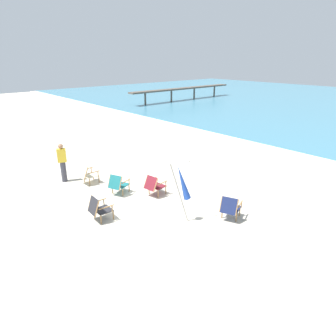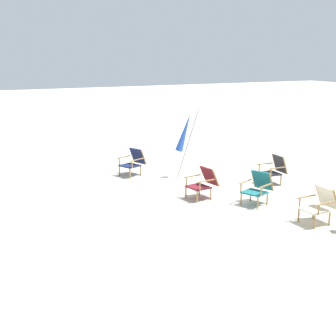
# 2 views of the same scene
# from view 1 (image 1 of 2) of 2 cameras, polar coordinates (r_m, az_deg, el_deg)

# --- Properties ---
(ground_plane) EXTENTS (80.00, 80.00, 0.00)m
(ground_plane) POSITION_cam_1_polar(r_m,az_deg,el_deg) (10.69, -5.31, -7.00)
(ground_plane) COLOR beige
(surf_band) EXTENTS (80.00, 1.10, 0.06)m
(surf_band) POSITION_cam_1_polar(r_m,az_deg,el_deg) (17.75, 20.86, 3.14)
(surf_band) COLOR white
(surf_band) RESTS_ON ground
(beach_chair_far_center) EXTENTS (0.62, 0.70, 0.82)m
(beach_chair_far_center) POSITION_cam_1_polar(r_m,az_deg,el_deg) (9.76, -13.03, -7.45)
(beach_chair_far_center) COLOR #28282D
(beach_chair_far_center) RESTS_ON ground
(beach_chair_mid_center) EXTENTS (0.61, 0.72, 0.80)m
(beach_chair_mid_center) POSITION_cam_1_polar(r_m,az_deg,el_deg) (12.63, -15.09, -1.07)
(beach_chair_mid_center) COLOR beige
(beach_chair_mid_center) RESTS_ON ground
(beach_chair_back_right) EXTENTS (0.79, 0.87, 0.81)m
(beach_chair_back_right) POSITION_cam_1_polar(r_m,az_deg,el_deg) (9.79, 11.77, -7.29)
(beach_chair_back_right) COLOR #19234C
(beach_chair_back_right) RESTS_ON ground
(beach_chair_front_left) EXTENTS (0.67, 0.80, 0.79)m
(beach_chair_front_left) POSITION_cam_1_polar(r_m,az_deg,el_deg) (11.18, -2.61, -3.22)
(beach_chair_front_left) COLOR maroon
(beach_chair_front_left) RESTS_ON ground
(beach_chair_back_left) EXTENTS (0.80, 0.87, 0.80)m
(beach_chair_back_left) POSITION_cam_1_polar(r_m,az_deg,el_deg) (11.42, -9.50, -2.97)
(beach_chair_back_left) COLOR #196066
(beach_chair_back_left) RESTS_ON ground
(umbrella_furled_blue) EXTENTS (0.39, 0.70, 2.05)m
(umbrella_furled_blue) POSITION_cam_1_polar(r_m,az_deg,el_deg) (9.04, 2.78, -2.88)
(umbrella_furled_blue) COLOR #B7B2A8
(umbrella_furled_blue) RESTS_ON ground
(person_near_chairs) EXTENTS (0.33, 0.39, 1.63)m
(person_near_chairs) POSITION_cam_1_polar(r_m,az_deg,el_deg) (13.02, -19.45, 1.02)
(person_near_chairs) COLOR #383842
(person_near_chairs) RESTS_ON ground
(pier_distant) EXTENTS (0.90, 14.82, 1.51)m
(pier_distant) POSITION_cam_1_polar(r_m,az_deg,el_deg) (35.97, 2.92, 14.78)
(pier_distant) COLOR brown
(pier_distant) RESTS_ON ground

